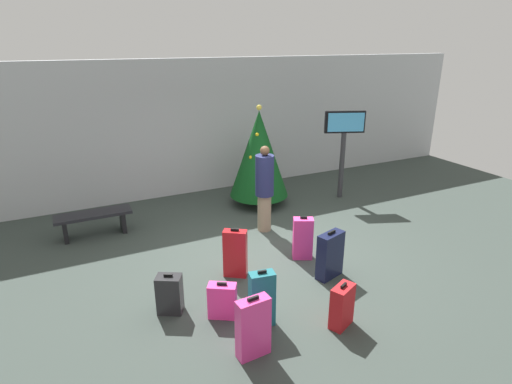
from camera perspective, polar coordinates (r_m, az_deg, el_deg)
The scene contains 14 objects.
ground_plane at distance 7.53m, azimuth 1.62°, elevation -8.60°, with size 16.00×16.00×0.00m, color #38423D.
back_wall at distance 10.34m, azimuth -8.20°, elevation 8.76°, with size 16.00×0.20×3.23m, color #B7BCC1.
holiday_tree at distance 9.39m, azimuth 0.41°, elevation 5.25°, with size 1.34×1.34×2.30m.
flight_info_kiosk at distance 9.99m, azimuth 11.94°, elevation 7.31°, with size 0.91×0.42×2.09m.
waiting_bench at distance 8.67m, azimuth -21.35°, elevation -3.43°, with size 1.42×0.44×0.48m.
traveller_0 at distance 8.13m, azimuth 1.18°, elevation 0.67°, with size 0.40×0.40×1.74m.
suitcase_0 at distance 5.83m, azimuth 11.70°, elevation -15.08°, with size 0.40×0.32×0.64m.
suitcase_1 at distance 5.69m, azimuth 0.82°, elevation -14.45°, with size 0.36×0.23×0.83m.
suitcase_2 at distance 7.31m, azimuth 6.42°, elevation -6.35°, with size 0.39×0.32×0.79m.
suitcase_3 at distance 6.82m, azimuth 10.12°, elevation -8.53°, with size 0.51×0.33×0.81m.
suitcase_4 at distance 6.75m, azimuth -2.86°, elevation -8.41°, with size 0.40×0.35×0.84m.
suitcase_5 at distance 6.09m, azimuth -11.75°, elevation -13.55°, with size 0.41×0.37×0.61m.
suitcase_6 at distance 5.92m, azimuth -4.63°, elevation -14.62°, with size 0.43×0.36×0.54m.
suitcase_7 at distance 5.21m, azimuth -0.39°, elevation -18.11°, with size 0.42×0.20×0.83m.
Camera 1 is at (-3.07, -5.85, 3.62)m, focal length 29.19 mm.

